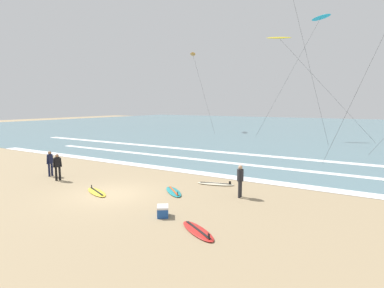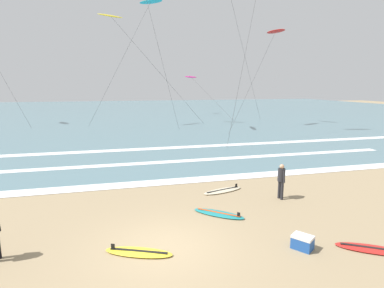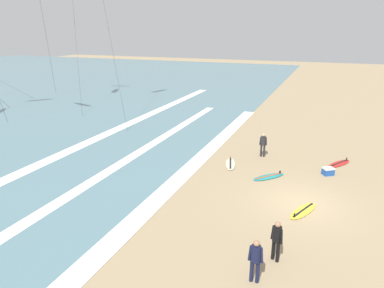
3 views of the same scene
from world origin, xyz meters
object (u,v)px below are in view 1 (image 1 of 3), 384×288
object	(u,v)px
kite_cyan_far_left	(320,19)
cooler_box	(163,211)
surfer_left_near	(57,165)
surfer_mid_group	(50,161)
surfer_right_near	(240,178)
surfboard_near_water	(216,184)
surfboard_foreground_flat	(174,192)
kite_orange_high_right	(193,55)
kite_yellow_distant_high	(279,38)
surfboard_left_pile	(97,192)
surfboard_right_spare	(198,231)

from	to	relation	value
kite_cyan_far_left	cooler_box	world-z (taller)	kite_cyan_far_left
surfer_left_near	surfer_mid_group	xyz separation A→B (m)	(-1.39, 0.47, 0.00)
surfer_right_near	kite_cyan_far_left	xyz separation A→B (m)	(-2.03, 28.36, 13.82)
surfer_right_near	surfboard_near_water	size ratio (longest dim) A/B	0.73
surfboard_foreground_flat	surfboard_near_water	xyz separation A→B (m)	(1.09, 2.58, 0.00)
surfer_mid_group	kite_orange_high_right	world-z (taller)	kite_orange_high_right
surfer_right_near	surfer_mid_group	world-z (taller)	same
surfer_right_near	surfboard_foreground_flat	size ratio (longest dim) A/B	0.81
kite_orange_high_right	kite_cyan_far_left	bearing A→B (deg)	-12.43
kite_orange_high_right	kite_yellow_distant_high	world-z (taller)	kite_yellow_distant_high
surfer_mid_group	surfer_right_near	bearing A→B (deg)	9.53
cooler_box	kite_cyan_far_left	bearing A→B (deg)	90.76
surfer_mid_group	surfboard_left_pile	distance (m)	5.63
surfboard_right_spare	surfboard_foreground_flat	distance (m)	5.26
kite_cyan_far_left	cooler_box	size ratio (longest dim) A/B	19.91
kite_cyan_far_left	surfer_left_near	bearing A→B (deg)	-105.54
surfer_mid_group	surfboard_right_spare	bearing A→B (deg)	-12.41
kite_orange_high_right	cooler_box	distance (m)	44.61
surfboard_right_spare	kite_yellow_distant_high	size ratio (longest dim) A/B	0.16
surfer_left_near	kite_cyan_far_left	xyz separation A→B (m)	(8.57, 30.84, 13.82)
kite_cyan_far_left	cooler_box	xyz separation A→B (m)	(0.43, -32.47, -14.56)
surfboard_right_spare	surfer_left_near	bearing A→B (deg)	168.41
surfer_left_near	surfer_mid_group	world-z (taller)	same
cooler_box	surfboard_near_water	bearing A→B (deg)	95.69
surfer_left_near	surfboard_right_spare	size ratio (longest dim) A/B	0.76
surfer_right_near	cooler_box	world-z (taller)	surfer_right_near
surfboard_foreground_flat	surfer_left_near	bearing A→B (deg)	-168.52
surfer_mid_group	cooler_box	distance (m)	10.64
surfboard_right_spare	surfboard_near_water	xyz separation A→B (m)	(-2.60, 6.33, 0.00)
kite_orange_high_right	surfer_right_near	bearing A→B (deg)	-55.11
cooler_box	surfboard_foreground_flat	bearing A→B (deg)	117.98
surfer_left_near	surfer_mid_group	bearing A→B (deg)	161.34
kite_cyan_far_left	surfboard_right_spare	bearing A→B (deg)	-85.75
surfer_left_near	surfboard_left_pile	size ratio (longest dim) A/B	0.74
surfer_mid_group	surfboard_foreground_flat	distance (m)	8.85
surfboard_right_spare	cooler_box	distance (m)	2.13
kite_yellow_distant_high	surfboard_near_water	bearing A→B (deg)	-80.08
kite_cyan_far_left	surfboard_foreground_flat	bearing A→B (deg)	-92.40
surfboard_right_spare	cooler_box	bearing A→B (deg)	162.75
surfboard_left_pile	kite_orange_high_right	size ratio (longest dim) A/B	0.17
surfer_right_near	kite_yellow_distant_high	bearing A→B (deg)	103.69
surfer_left_near	cooler_box	xyz separation A→B (m)	(9.01, -1.63, -0.74)
surfer_right_near	surfer_mid_group	distance (m)	12.17
surfboard_foreground_flat	kite_orange_high_right	world-z (taller)	kite_orange_high_right
surfboard_left_pile	kite_cyan_far_left	distance (m)	35.07
surfer_mid_group	surfboard_near_water	xyz separation A→B (m)	(9.83, 3.60, -0.91)
surfer_right_near	cooler_box	distance (m)	4.48
surfboard_near_water	surfboard_foreground_flat	bearing A→B (deg)	-112.97
kite_cyan_far_left	surfer_right_near	bearing A→B (deg)	-85.91
surfboard_right_spare	kite_yellow_distant_high	xyz separation A→B (m)	(-7.13, 32.25, 12.73)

